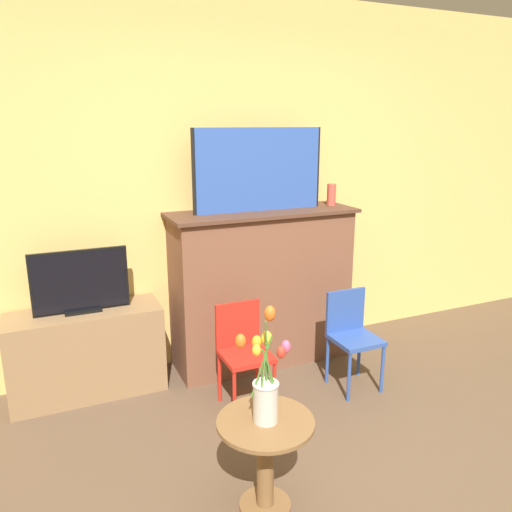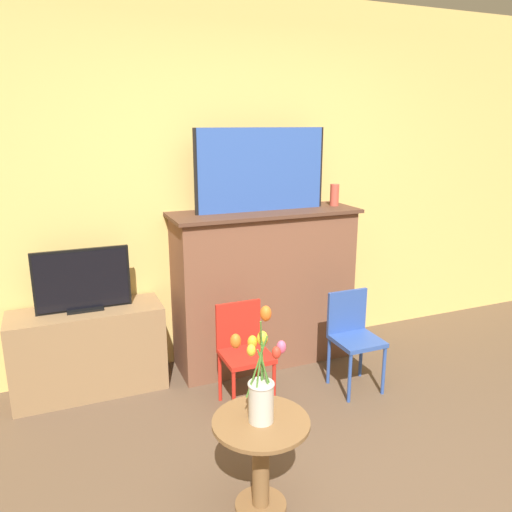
% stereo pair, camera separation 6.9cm
% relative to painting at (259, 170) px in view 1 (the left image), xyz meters
% --- Properties ---
extents(wall_back, '(8.00, 0.06, 2.70)m').
position_rel_painting_xyz_m(wall_back, '(-0.17, 0.24, -0.13)').
color(wall_back, '#E0BC66').
rests_on(wall_back, ground).
extents(fireplace_mantel, '(1.40, 0.48, 1.18)m').
position_rel_painting_xyz_m(fireplace_mantel, '(0.02, -0.01, -0.87)').
color(fireplace_mantel, brown).
rests_on(fireplace_mantel, ground).
extents(painting, '(0.99, 0.03, 0.59)m').
position_rel_painting_xyz_m(painting, '(0.00, 0.00, 0.00)').
color(painting, black).
rests_on(painting, fireplace_mantel).
extents(mantel_candle, '(0.07, 0.07, 0.17)m').
position_rel_painting_xyz_m(mantel_candle, '(0.61, -0.01, -0.21)').
color(mantel_candle, '#CC4C3D').
rests_on(mantel_candle, fireplace_mantel).
extents(tv_stand, '(1.00, 0.37, 0.60)m').
position_rel_painting_xyz_m(tv_stand, '(-1.27, 0.01, -1.18)').
color(tv_stand, olive).
rests_on(tv_stand, ground).
extents(tv_monitor, '(0.61, 0.12, 0.42)m').
position_rel_painting_xyz_m(tv_monitor, '(-1.27, 0.01, -0.68)').
color(tv_monitor, black).
rests_on(tv_monitor, tv_stand).
extents(chair_red, '(0.30, 0.30, 0.68)m').
position_rel_painting_xyz_m(chair_red, '(-0.35, -0.54, -1.08)').
color(chair_red, red).
rests_on(chair_red, ground).
extents(chair_blue, '(0.30, 0.30, 0.68)m').
position_rel_painting_xyz_m(chair_blue, '(0.43, -0.61, -1.08)').
color(chair_blue, '#2D4C99').
rests_on(chair_blue, ground).
extents(side_table, '(0.46, 0.46, 0.48)m').
position_rel_painting_xyz_m(side_table, '(-0.61, -1.45, -1.16)').
color(side_table, brown).
rests_on(side_table, ground).
extents(vase_tulips, '(0.26, 0.17, 0.53)m').
position_rel_painting_xyz_m(vase_tulips, '(-0.61, -1.44, -0.82)').
color(vase_tulips, beige).
rests_on(vase_tulips, side_table).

